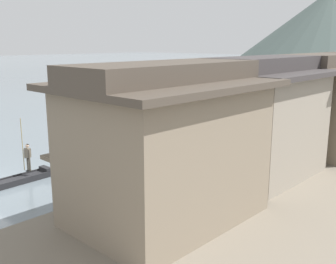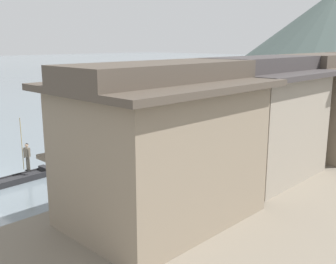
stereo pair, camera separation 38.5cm
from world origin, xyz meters
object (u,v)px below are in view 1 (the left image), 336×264
boatman_person (28,154)px  boat_moored_second (127,146)px  house_waterfront_tall (320,104)px  mooring_post_dock_near (97,190)px  house_waterfront_nearest (166,145)px  boat_moored_third (280,119)px  boat_midriver_drifting (332,114)px  mooring_post_dock_mid (214,153)px  house_waterfront_second (261,118)px  boat_moored_nearest (291,130)px  boat_foreground_poled (5,183)px

boatman_person → boat_moored_second: bearing=97.0°
house_waterfront_tall → mooring_post_dock_near: house_waterfront_tall is taller
mooring_post_dock_near → house_waterfront_nearest: bearing=13.7°
boat_moored_third → boat_midriver_drifting: bearing=62.2°
house_waterfront_tall → mooring_post_dock_mid: house_waterfront_tall is taller
mooring_post_dock_near → mooring_post_dock_mid: mooring_post_dock_near is taller
boat_moored_second → house_waterfront_second: 11.64m
house_waterfront_second → mooring_post_dock_near: 9.18m
boat_moored_third → mooring_post_dock_mid: mooring_post_dock_mid is taller
boat_moored_second → boat_midriver_drifting: (5.91, 22.92, 0.11)m
boat_midriver_drifting → mooring_post_dock_near: size_ratio=4.91×
boat_moored_second → house_waterfront_tall: size_ratio=0.67×
boatman_person → boat_midriver_drifting: (4.90, 31.16, -1.23)m
boatman_person → boat_moored_nearest: boatman_person is taller
boat_moored_nearest → mooring_post_dock_mid: (1.62, -13.18, 1.04)m
boat_moored_nearest → boat_foreground_poled: bearing=-102.7°
boatman_person → boat_midriver_drifting: 31.56m
boat_moored_third → boat_moored_nearest: bearing=-52.3°
boat_moored_second → boat_midriver_drifting: bearing=75.5°
mooring_post_dock_near → mooring_post_dock_mid: (0.00, 8.53, -0.02)m
house_waterfront_second → house_waterfront_nearest: bearing=-88.6°
boatman_person → house_waterfront_tall: size_ratio=0.46×
boat_moored_nearest → mooring_post_dock_mid: size_ratio=5.13×
house_waterfront_nearest → house_waterfront_second: size_ratio=1.12×
boat_moored_nearest → mooring_post_dock_mid: mooring_post_dock_mid is taller
boatman_person → boat_midriver_drifting: bearing=81.1°
boatman_person → house_waterfront_second: bearing=38.3°
house_waterfront_second → mooring_post_dock_near: house_waterfront_second is taller
boat_moored_nearest → house_waterfront_tall: 9.07m
boat_foreground_poled → house_waterfront_second: house_waterfront_second is taller
boat_foreground_poled → house_waterfront_tall: 19.55m
boat_moored_nearest → boat_moored_third: size_ratio=1.29×
boat_moored_nearest → boat_midriver_drifting: (-0.30, 9.73, 0.10)m
boat_moored_second → boat_midriver_drifting: boat_midriver_drifting is taller
boatman_person → boat_moored_third: (1.97, 25.61, -1.31)m
boat_moored_second → boat_moored_third: size_ratio=1.30×
boat_moored_nearest → mooring_post_dock_near: (1.62, -21.71, 1.06)m
boat_foreground_poled → boat_moored_third: (1.90, 27.05, 0.03)m
mooring_post_dock_near → mooring_post_dock_mid: size_ratio=1.06×
house_waterfront_nearest → mooring_post_dock_near: (-3.41, -0.83, -2.54)m
mooring_post_dock_mid → house_waterfront_tall: bearing=62.3°
boat_foreground_poled → house_waterfront_nearest: 10.97m
boat_moored_second → boat_moored_third: boat_moored_third is taller
boat_moored_nearest → boat_moored_third: (-3.23, 4.18, 0.01)m
boatman_person → boat_moored_third: size_ratio=0.89×
boat_moored_third → mooring_post_dock_near: bearing=-79.4°
boat_foreground_poled → boatman_person: size_ratio=1.76×
boat_moored_third → house_waterfront_nearest: house_waterfront_nearest is taller
boat_moored_third → boat_midriver_drifting: (2.93, 5.55, 0.08)m
boat_moored_second → boat_moored_third: 17.62m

